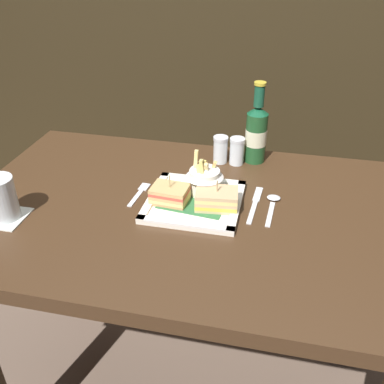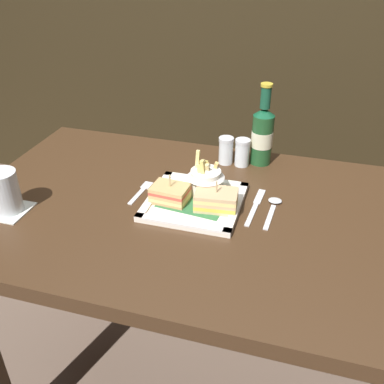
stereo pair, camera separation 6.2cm
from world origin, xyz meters
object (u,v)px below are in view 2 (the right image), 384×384
object	(u,v)px
sandwich_half_right	(216,201)
fries_cup	(206,178)
fork	(142,191)
salt_shaker	(226,152)
spoon	(274,205)
pepper_shaker	(242,154)
water_glass	(4,194)
square_plate	(195,202)
sandwich_half_left	(170,194)
dining_table	(189,257)
beer_bottle	(262,134)
knife	(256,205)

from	to	relation	value
sandwich_half_right	fries_cup	xyz separation A→B (m)	(-0.04, 0.06, 0.02)
fork	salt_shaker	xyz separation A→B (m)	(0.18, 0.23, 0.03)
spoon	pepper_shaker	xyz separation A→B (m)	(-0.12, 0.20, 0.03)
water_glass	square_plate	bearing A→B (deg)	20.30
square_plate	sandwich_half_left	distance (m)	0.07
water_glass	sandwich_half_right	bearing A→B (deg)	15.82
salt_shaker	pepper_shaker	distance (m)	0.05
square_plate	sandwich_half_left	xyz separation A→B (m)	(-0.06, -0.02, 0.02)
fork	salt_shaker	distance (m)	0.29
dining_table	salt_shaker	distance (m)	0.33
sandwich_half_left	beer_bottle	size ratio (longest dim) A/B	0.40
pepper_shaker	fries_cup	bearing A→B (deg)	-105.99
fries_cup	beer_bottle	size ratio (longest dim) A/B	0.47
fries_cup	spoon	xyz separation A→B (m)	(0.18, 0.00, -0.05)
sandwich_half_right	fork	distance (m)	0.22
dining_table	beer_bottle	bearing A→B (deg)	65.56
square_plate	pepper_shaker	world-z (taller)	pepper_shaker
knife	beer_bottle	bearing A→B (deg)	96.22
fries_cup	spoon	world-z (taller)	fries_cup
fries_cup	spoon	bearing A→B (deg)	0.08
fork	beer_bottle	bearing A→B (deg)	42.94
beer_bottle	pepper_shaker	world-z (taller)	beer_bottle
water_glass	spoon	world-z (taller)	water_glass
fork	spoon	size ratio (longest dim) A/B	0.86
sandwich_half_left	knife	size ratio (longest dim) A/B	0.54
knife	salt_shaker	xyz separation A→B (m)	(-0.13, 0.21, 0.03)
fork	salt_shaker	world-z (taller)	salt_shaker
beer_bottle	spoon	distance (m)	0.26
fries_cup	water_glass	xyz separation A→B (m)	(-0.45, -0.21, -0.01)
beer_bottle	dining_table	bearing A→B (deg)	-114.44
sandwich_half_right	spoon	bearing A→B (deg)	25.36
square_plate	spoon	world-z (taller)	square_plate
dining_table	beer_bottle	size ratio (longest dim) A/B	4.82
square_plate	knife	world-z (taller)	square_plate
fries_cup	salt_shaker	bearing A→B (deg)	87.47
beer_bottle	fries_cup	bearing A→B (deg)	-114.74
square_plate	fries_cup	xyz separation A→B (m)	(0.02, 0.04, 0.05)
spoon	pepper_shaker	world-z (taller)	pepper_shaker
sandwich_half_right	salt_shaker	world-z (taller)	sandwich_half_right
fork	knife	xyz separation A→B (m)	(0.31, 0.02, 0.00)
sandwich_half_right	sandwich_half_left	bearing A→B (deg)	-180.00
square_plate	spoon	distance (m)	0.20
square_plate	salt_shaker	size ratio (longest dim) A/B	2.89
dining_table	spoon	world-z (taller)	spoon
sandwich_half_left	pepper_shaker	world-z (taller)	sandwich_half_left
sandwich_half_right	salt_shaker	size ratio (longest dim) A/B	1.35
beer_bottle	fork	distance (m)	0.39
sandwich_half_right	spoon	world-z (taller)	sandwich_half_right
knife	spoon	bearing A→B (deg)	10.07
dining_table	fries_cup	size ratio (longest dim) A/B	10.22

